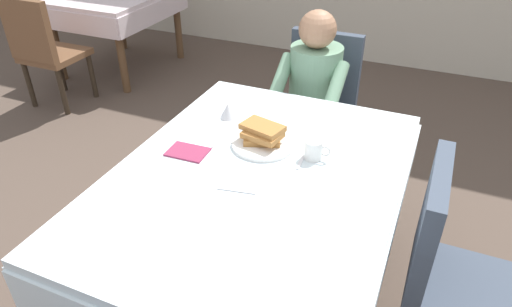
# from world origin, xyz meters

# --- Properties ---
(ground_plane) EXTENTS (14.00, 14.00, 0.00)m
(ground_plane) POSITION_xyz_m (0.00, 0.00, 0.00)
(ground_plane) COLOR brown
(dining_table_main) EXTENTS (1.12, 1.52, 0.74)m
(dining_table_main) POSITION_xyz_m (0.00, 0.00, 0.65)
(dining_table_main) COLOR silver
(dining_table_main) RESTS_ON ground
(chair_diner) EXTENTS (0.44, 0.45, 0.93)m
(chair_diner) POSITION_xyz_m (-0.08, 1.17, 0.53)
(chair_diner) COLOR #384251
(chair_diner) RESTS_ON ground
(diner_person) EXTENTS (0.40, 0.43, 1.12)m
(diner_person) POSITION_xyz_m (-0.08, 1.01, 0.67)
(diner_person) COLOR gray
(diner_person) RESTS_ON ground
(chair_right_side) EXTENTS (0.45, 0.44, 0.93)m
(chair_right_side) POSITION_xyz_m (0.77, 0.00, 0.53)
(chair_right_side) COLOR #384251
(chair_right_side) RESTS_ON ground
(plate_breakfast) EXTENTS (0.28, 0.28, 0.02)m
(plate_breakfast) POSITION_xyz_m (-0.05, 0.21, 0.75)
(plate_breakfast) COLOR white
(plate_breakfast) RESTS_ON dining_table_main
(breakfast_stack) EXTENTS (0.20, 0.17, 0.08)m
(breakfast_stack) POSITION_xyz_m (-0.06, 0.21, 0.80)
(breakfast_stack) COLOR #A36B33
(breakfast_stack) RESTS_ON plate_breakfast
(cup_coffee) EXTENTS (0.11, 0.08, 0.08)m
(cup_coffee) POSITION_xyz_m (0.18, 0.20, 0.78)
(cup_coffee) COLOR white
(cup_coffee) RESTS_ON dining_table_main
(syrup_pitcher) EXTENTS (0.08, 0.08, 0.07)m
(syrup_pitcher) POSITION_xyz_m (-0.31, 0.38, 0.78)
(syrup_pitcher) COLOR silver
(syrup_pitcher) RESTS_ON dining_table_main
(fork_left_of_plate) EXTENTS (0.03, 0.18, 0.00)m
(fork_left_of_plate) POSITION_xyz_m (-0.24, 0.19, 0.74)
(fork_left_of_plate) COLOR silver
(fork_left_of_plate) RESTS_ON dining_table_main
(knife_right_of_plate) EXTENTS (0.03, 0.20, 0.00)m
(knife_right_of_plate) POSITION_xyz_m (0.14, 0.19, 0.74)
(knife_right_of_plate) COLOR silver
(knife_right_of_plate) RESTS_ON dining_table_main
(spoon_near_edge) EXTENTS (0.15, 0.04, 0.00)m
(spoon_near_edge) POSITION_xyz_m (-0.02, -0.14, 0.74)
(spoon_near_edge) COLOR silver
(spoon_near_edge) RESTS_ON dining_table_main
(napkin_folded) EXTENTS (0.17, 0.13, 0.01)m
(napkin_folded) POSITION_xyz_m (-0.33, 0.02, 0.74)
(napkin_folded) COLOR #8C2D4C
(napkin_folded) RESTS_ON dining_table_main
(background_table_far) EXTENTS (0.92, 1.12, 0.74)m
(background_table_far) POSITION_xyz_m (-2.39, 2.16, 0.62)
(background_table_far) COLOR silver
(background_table_far) RESTS_ON ground
(background_chair_empty) EXTENTS (0.44, 0.45, 0.93)m
(background_chair_empty) POSITION_xyz_m (-2.39, 1.21, 0.53)
(background_chair_empty) COLOR brown
(background_chair_empty) RESTS_ON ground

